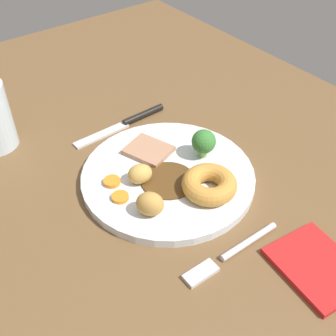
{
  "coord_description": "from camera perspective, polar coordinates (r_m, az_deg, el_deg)",
  "views": [
    {
      "loc": [
        -41.61,
        31.64,
        48.42
      ],
      "look_at": [
        -3.22,
        2.3,
        6.0
      ],
      "focal_mm": 45.58,
      "sensor_mm": 36.0,
      "label": 1
    }
  ],
  "objects": [
    {
      "name": "roast_potato_left",
      "position": [
        0.63,
        -3.77,
        -0.79
      ],
      "size": [
        3.85,
        4.31,
        2.93
      ],
      "primitive_type": "ellipsoid",
      "rotation": [
        0.0,
        0.0,
        4.46
      ],
      "color": "tan",
      "rests_on": "dinner_plate"
    },
    {
      "name": "roast_potato_right",
      "position": [
        0.58,
        -2.42,
        -4.8
      ],
      "size": [
        5.01,
        4.93,
        3.49
      ],
      "primitive_type": "ellipsoid",
      "rotation": [
        0.0,
        0.0,
        0.71
      ],
      "color": "#BC8C42",
      "rests_on": "dinner_plate"
    },
    {
      "name": "dining_table",
      "position": [
        0.7,
        -0.11,
        -0.45
      ],
      "size": [
        120.0,
        84.0,
        3.6
      ],
      "primitive_type": "cube",
      "color": "brown",
      "rests_on": "ground"
    },
    {
      "name": "fork",
      "position": [
        0.56,
        8.26,
        -11.3
      ],
      "size": [
        2.08,
        15.27,
        0.9
      ],
      "rotation": [
        0.0,
        0.0,
        1.55
      ],
      "color": "silver",
      "rests_on": "dining_table"
    },
    {
      "name": "folded_napkin",
      "position": [
        0.58,
        19.3,
        -12.27
      ],
      "size": [
        11.97,
        10.22,
        0.8
      ],
      "primitive_type": "cube",
      "rotation": [
        0.0,
        0.0,
        -0.12
      ],
      "color": "red",
      "rests_on": "dining_table"
    },
    {
      "name": "yorkshire_pudding",
      "position": [
        0.61,
        5.59,
        -2.16
      ],
      "size": [
        8.02,
        8.02,
        2.73
      ],
      "primitive_type": "torus",
      "color": "#C68938",
      "rests_on": "dinner_plate"
    },
    {
      "name": "broccoli_floret",
      "position": [
        0.67,
        4.8,
        3.49
      ],
      "size": [
        3.83,
        3.83,
        4.79
      ],
      "color": "#8CB766",
      "rests_on": "dinner_plate"
    },
    {
      "name": "knife",
      "position": [
        0.78,
        -5.32,
        6.17
      ],
      "size": [
        1.93,
        18.53,
        1.2
      ],
      "rotation": [
        0.0,
        0.0,
        1.59
      ],
      "color": "black",
      "rests_on": "dining_table"
    },
    {
      "name": "meat_slice_main",
      "position": [
        0.69,
        -2.64,
        2.39
      ],
      "size": [
        8.31,
        7.61,
        0.8
      ],
      "primitive_type": "cube",
      "rotation": [
        0.0,
        0.0,
        0.34
      ],
      "color": "tan",
      "rests_on": "dinner_plate"
    },
    {
      "name": "gravy_pool",
      "position": [
        0.64,
        0.03,
        -1.65
      ],
      "size": [
        8.15,
        8.15,
        0.3
      ],
      "primitive_type": "cylinder",
      "color": "#563819",
      "rests_on": "dinner_plate"
    },
    {
      "name": "dinner_plate",
      "position": [
        0.65,
        0.0,
        -1.12
      ],
      "size": [
        26.49,
        26.49,
        1.4
      ],
      "primitive_type": "cylinder",
      "color": "white",
      "rests_on": "dining_table"
    },
    {
      "name": "carrot_coin_back",
      "position": [
        0.63,
        -7.31,
        -2.01
      ],
      "size": [
        2.53,
        2.53,
        0.66
      ],
      "primitive_type": "cylinder",
      "color": "orange",
      "rests_on": "dinner_plate"
    },
    {
      "name": "carrot_coin_front",
      "position": [
        0.61,
        -6.41,
        -3.88
      ],
      "size": [
        2.48,
        2.48,
        0.57
      ],
      "primitive_type": "cylinder",
      "color": "orange",
      "rests_on": "dinner_plate"
    }
  ]
}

